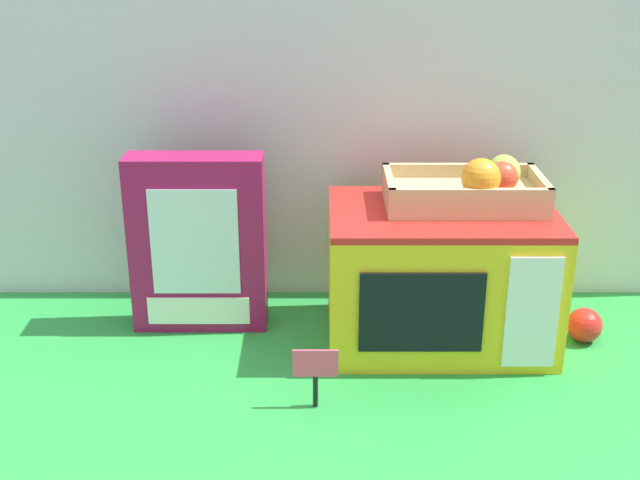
{
  "coord_description": "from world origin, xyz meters",
  "views": [
    {
      "loc": [
        -0.07,
        -1.35,
        0.72
      ],
      "look_at": [
        -0.07,
        0.01,
        0.18
      ],
      "focal_mm": 46.64,
      "sensor_mm": 36.0,
      "label": 1
    }
  ],
  "objects_px": {
    "cookie_set_box": "(201,243)",
    "price_sign": "(318,369)",
    "loose_toy_apple": "(587,326)",
    "food_groups_crate": "(476,189)",
    "toy_microwave": "(442,276)"
  },
  "relations": [
    {
      "from": "toy_microwave",
      "to": "cookie_set_box",
      "type": "distance_m",
      "value": 0.43
    },
    {
      "from": "toy_microwave",
      "to": "food_groups_crate",
      "type": "xyz_separation_m",
      "value": [
        0.05,
        0.02,
        0.15
      ]
    },
    {
      "from": "food_groups_crate",
      "to": "cookie_set_box",
      "type": "height_order",
      "value": "food_groups_crate"
    },
    {
      "from": "toy_microwave",
      "to": "loose_toy_apple",
      "type": "xyz_separation_m",
      "value": [
        0.26,
        -0.01,
        -0.09
      ]
    },
    {
      "from": "toy_microwave",
      "to": "loose_toy_apple",
      "type": "relative_size",
      "value": 6.21
    },
    {
      "from": "food_groups_crate",
      "to": "loose_toy_apple",
      "type": "bearing_deg",
      "value": -9.11
    },
    {
      "from": "food_groups_crate",
      "to": "price_sign",
      "type": "xyz_separation_m",
      "value": [
        -0.27,
        -0.25,
        -0.21
      ]
    },
    {
      "from": "cookie_set_box",
      "to": "price_sign",
      "type": "xyz_separation_m",
      "value": [
        0.21,
        -0.28,
        -0.1
      ]
    },
    {
      "from": "toy_microwave",
      "to": "food_groups_crate",
      "type": "height_order",
      "value": "food_groups_crate"
    },
    {
      "from": "toy_microwave",
      "to": "loose_toy_apple",
      "type": "distance_m",
      "value": 0.28
    },
    {
      "from": "food_groups_crate",
      "to": "cookie_set_box",
      "type": "xyz_separation_m",
      "value": [
        -0.48,
        0.03,
        -0.11
      ]
    },
    {
      "from": "price_sign",
      "to": "cookie_set_box",
      "type": "bearing_deg",
      "value": 127.42
    },
    {
      "from": "price_sign",
      "to": "loose_toy_apple",
      "type": "xyz_separation_m",
      "value": [
        0.48,
        0.21,
        -0.04
      ]
    },
    {
      "from": "loose_toy_apple",
      "to": "price_sign",
      "type": "bearing_deg",
      "value": -156.02
    },
    {
      "from": "loose_toy_apple",
      "to": "food_groups_crate",
      "type": "bearing_deg",
      "value": 170.89
    }
  ]
}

